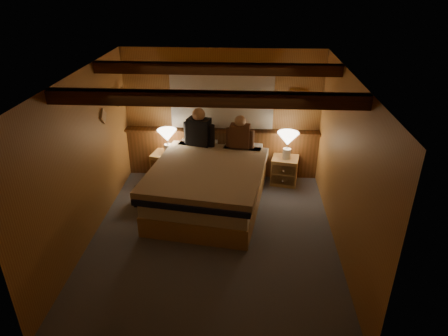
# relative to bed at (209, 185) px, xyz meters

# --- Properties ---
(floor) EXTENTS (4.20, 4.20, 0.00)m
(floor) POSITION_rel_bed_xyz_m (0.14, -0.86, -0.40)
(floor) COLOR #4C4F5A
(floor) RESTS_ON ground
(ceiling) EXTENTS (4.20, 4.20, 0.00)m
(ceiling) POSITION_rel_bed_xyz_m (0.14, -0.86, 2.00)
(ceiling) COLOR #BF8D47
(ceiling) RESTS_ON wall_back
(wall_back) EXTENTS (3.60, 0.00, 3.60)m
(wall_back) POSITION_rel_bed_xyz_m (0.14, 1.24, 0.80)
(wall_back) COLOR #AF7F3F
(wall_back) RESTS_ON floor
(wall_left) EXTENTS (0.00, 4.20, 4.20)m
(wall_left) POSITION_rel_bed_xyz_m (-1.66, -0.86, 0.80)
(wall_left) COLOR #AF7F3F
(wall_left) RESTS_ON floor
(wall_right) EXTENTS (0.00, 4.20, 4.20)m
(wall_right) POSITION_rel_bed_xyz_m (1.94, -0.86, 0.80)
(wall_right) COLOR #AF7F3F
(wall_right) RESTS_ON floor
(wall_front) EXTENTS (3.60, 0.00, 3.60)m
(wall_front) POSITION_rel_bed_xyz_m (0.14, -2.96, 0.80)
(wall_front) COLOR #AF7F3F
(wall_front) RESTS_ON floor
(wainscot) EXTENTS (3.60, 0.23, 0.94)m
(wainscot) POSITION_rel_bed_xyz_m (0.14, 1.18, 0.09)
(wainscot) COLOR brown
(wainscot) RESTS_ON wall_back
(curtain_window) EXTENTS (2.18, 0.09, 1.11)m
(curtain_window) POSITION_rel_bed_xyz_m (0.14, 1.17, 1.12)
(curtain_window) COLOR #4F2B13
(curtain_window) RESTS_ON wall_back
(ceiling_beams) EXTENTS (3.60, 1.65, 0.16)m
(ceiling_beams) POSITION_rel_bed_xyz_m (0.14, -0.71, 1.91)
(ceiling_beams) COLOR #4F2B13
(ceiling_beams) RESTS_ON ceiling
(coat_rail) EXTENTS (0.05, 0.55, 0.24)m
(coat_rail) POSITION_rel_bed_xyz_m (-1.58, 0.72, 1.27)
(coat_rail) COLOR white
(coat_rail) RESTS_ON wall_left
(framed_print) EXTENTS (0.30, 0.04, 0.25)m
(framed_print) POSITION_rel_bed_xyz_m (1.49, 1.22, 1.15)
(framed_print) COLOR tan
(framed_print) RESTS_ON wall_back
(bed) EXTENTS (2.02, 2.48, 0.77)m
(bed) POSITION_rel_bed_xyz_m (0.00, 0.00, 0.00)
(bed) COLOR tan
(bed) RESTS_ON floor
(nightstand_left) EXTENTS (0.58, 0.54, 0.55)m
(nightstand_left) POSITION_rel_bed_xyz_m (-0.87, 0.89, -0.12)
(nightstand_left) COLOR tan
(nightstand_left) RESTS_ON floor
(nightstand_right) EXTENTS (0.53, 0.50, 0.51)m
(nightstand_right) POSITION_rel_bed_xyz_m (1.32, 0.91, -0.14)
(nightstand_right) COLOR tan
(nightstand_right) RESTS_ON floor
(lamp_left) EXTENTS (0.35, 0.35, 0.46)m
(lamp_left) POSITION_rel_bed_xyz_m (-0.84, 0.89, 0.48)
(lamp_left) COLOR silver
(lamp_left) RESTS_ON nightstand_left
(lamp_right) EXTENTS (0.38, 0.38, 0.50)m
(lamp_right) POSITION_rel_bed_xyz_m (1.33, 0.89, 0.46)
(lamp_right) COLOR silver
(lamp_right) RESTS_ON nightstand_right
(person_left) EXTENTS (0.57, 0.33, 0.71)m
(person_left) POSITION_rel_bed_xyz_m (-0.25, 0.83, 0.65)
(person_left) COLOR black
(person_left) RESTS_ON bed
(person_right) EXTENTS (0.50, 0.24, 0.61)m
(person_right) POSITION_rel_bed_xyz_m (0.48, 0.76, 0.61)
(person_right) COLOR #4F301F
(person_right) RESTS_ON bed
(duffel_bag) EXTENTS (0.48, 0.32, 0.32)m
(duffel_bag) POSITION_rel_bed_xyz_m (-1.06, 0.03, -0.26)
(duffel_bag) COLOR black
(duffel_bag) RESTS_ON floor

